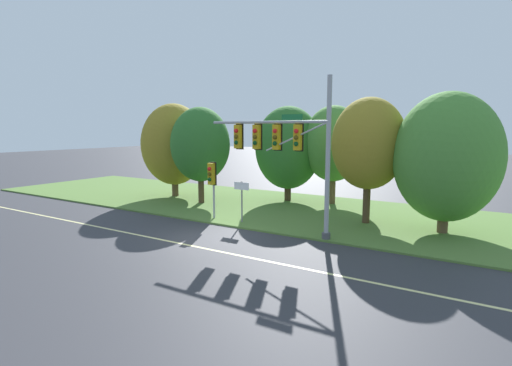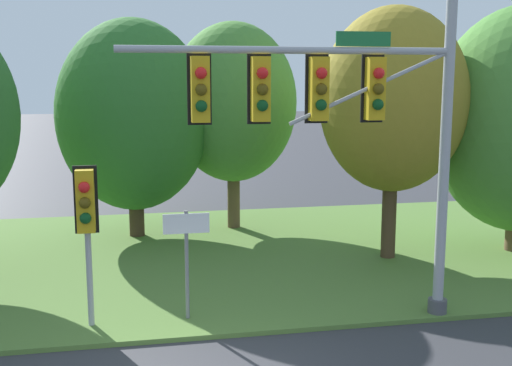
# 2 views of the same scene
# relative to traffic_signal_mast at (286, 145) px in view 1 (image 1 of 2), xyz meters

# --- Properties ---
(ground_plane) EXTENTS (160.00, 160.00, 0.00)m
(ground_plane) POSITION_rel_traffic_signal_mast_xyz_m (-3.16, -2.77, -4.45)
(ground_plane) COLOR #333338
(lane_stripe) EXTENTS (36.00, 0.16, 0.01)m
(lane_stripe) POSITION_rel_traffic_signal_mast_xyz_m (-3.16, -3.97, -4.45)
(lane_stripe) COLOR beige
(lane_stripe) RESTS_ON ground
(grass_verge) EXTENTS (48.00, 11.50, 0.10)m
(grass_verge) POSITION_rel_traffic_signal_mast_xyz_m (-3.16, 5.48, -4.40)
(grass_verge) COLOR #517533
(grass_verge) RESTS_ON ground
(traffic_signal_mast) EXTENTS (6.73, 0.49, 7.51)m
(traffic_signal_mast) POSITION_rel_traffic_signal_mast_xyz_m (0.00, 0.00, 0.00)
(traffic_signal_mast) COLOR #9EA0A5
(traffic_signal_mast) RESTS_ON grass_verge
(pedestrian_signal_near_kerb) EXTENTS (0.46, 0.55, 3.26)m
(pedestrian_signal_near_kerb) POSITION_rel_traffic_signal_mast_xyz_m (-5.02, 0.55, -1.98)
(pedestrian_signal_near_kerb) COLOR #9EA0A5
(pedestrian_signal_near_kerb) RESTS_ON grass_verge
(route_sign_post) EXTENTS (0.94, 0.08, 2.27)m
(route_sign_post) POSITION_rel_traffic_signal_mast_xyz_m (-3.08, 0.69, -2.83)
(route_sign_post) COLOR slate
(route_sign_post) RESTS_ON grass_verge
(tree_nearest_road) EXTENTS (4.88, 4.88, 6.99)m
(tree_nearest_road) POSITION_rel_traffic_signal_mast_xyz_m (-12.26, 5.17, -0.43)
(tree_nearest_road) COLOR brown
(tree_nearest_road) RESTS_ON grass_verge
(tree_left_of_mast) EXTENTS (4.06, 4.06, 6.59)m
(tree_left_of_mast) POSITION_rel_traffic_signal_mast_xyz_m (-8.72, 4.01, -0.32)
(tree_left_of_mast) COLOR #4C3823
(tree_left_of_mast) RESTS_ON grass_verge
(tree_behind_signpost) EXTENTS (4.67, 4.67, 6.70)m
(tree_behind_signpost) POSITION_rel_traffic_signal_mast_xyz_m (-4.02, 8.00, -0.58)
(tree_behind_signpost) COLOR #423021
(tree_behind_signpost) RESTS_ON grass_verge
(tree_mid_verge) EXTENTS (4.10, 4.10, 6.68)m
(tree_mid_verge) POSITION_rel_traffic_signal_mast_xyz_m (-0.86, 8.53, -0.25)
(tree_mid_verge) COLOR brown
(tree_mid_verge) RESTS_ON grass_verge
(tree_tall_centre) EXTENTS (3.95, 3.95, 6.80)m
(tree_tall_centre) POSITION_rel_traffic_signal_mast_xyz_m (2.78, 4.21, -0.04)
(tree_tall_centre) COLOR #4C3823
(tree_tall_centre) RESTS_ON grass_verge
(tree_right_far) EXTENTS (5.06, 5.06, 6.92)m
(tree_right_far) POSITION_rel_traffic_signal_mast_xyz_m (6.63, 4.19, -0.60)
(tree_right_far) COLOR brown
(tree_right_far) RESTS_ON grass_verge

